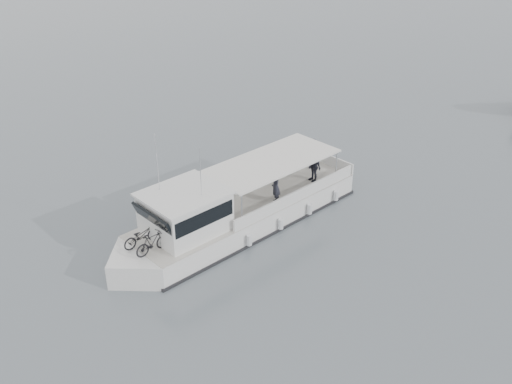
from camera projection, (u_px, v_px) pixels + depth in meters
ground at (252, 272)px, 24.86m from camera, size 1400.00×1400.00×0.00m
tour_boat at (228, 214)px, 27.24m from camera, size 14.21×6.19×5.94m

